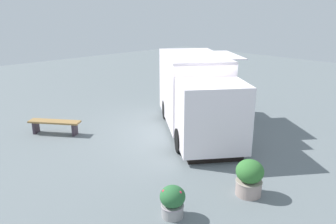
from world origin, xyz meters
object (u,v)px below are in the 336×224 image
(person_customer, at_px, (170,89))
(planter_flowering_far, at_px, (173,201))
(planter_flowering_near, at_px, (249,177))
(plaza_bench, at_px, (55,124))
(food_truck, at_px, (197,96))

(person_customer, height_order, planter_flowering_far, person_customer)
(planter_flowering_near, height_order, plaza_bench, planter_flowering_near)
(food_truck, bearing_deg, planter_flowering_near, -121.98)
(food_truck, height_order, person_customer, food_truck)
(food_truck, distance_m, person_customer, 5.00)
(planter_flowering_near, relative_size, plaza_bench, 0.53)
(planter_flowering_far, bearing_deg, food_truck, 36.80)
(planter_flowering_far, bearing_deg, planter_flowering_near, -17.70)
(planter_flowering_far, xyz_separation_m, plaza_bench, (0.39, 6.23, -0.00))
(planter_flowering_far, height_order, plaza_bench, planter_flowering_far)
(plaza_bench, bearing_deg, planter_flowering_far, -93.55)
(person_customer, height_order, plaza_bench, person_customer)
(planter_flowering_near, bearing_deg, planter_flowering_far, 162.30)
(planter_flowering_far, bearing_deg, plaza_bench, 86.45)
(planter_flowering_near, height_order, planter_flowering_far, planter_flowering_near)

